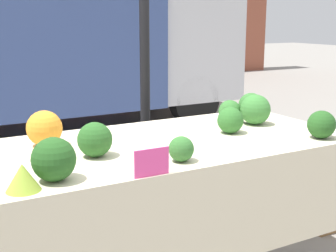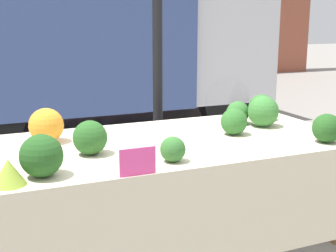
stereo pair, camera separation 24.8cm
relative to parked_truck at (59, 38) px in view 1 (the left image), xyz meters
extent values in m
cylinder|color=black|center=(-0.36, -3.39, 0.15)|extent=(0.07, 0.07, 2.78)
cube|color=#384C84|center=(-0.49, 0.00, 0.08)|extent=(3.30, 1.93, 1.99)
cube|color=silver|center=(1.82, 0.00, -0.20)|extent=(1.33, 1.77, 1.44)
cylinder|color=black|center=(1.69, -0.78, -0.88)|extent=(0.72, 0.22, 0.72)
cylinder|color=black|center=(1.69, 0.78, -0.88)|extent=(0.72, 0.22, 0.72)
cube|color=beige|center=(-0.64, -4.22, -0.39)|extent=(1.99, 0.97, 0.03)
cube|color=beige|center=(-0.64, -4.70, -0.65)|extent=(1.99, 0.01, 0.47)
cylinder|color=black|center=(0.29, -3.80, -0.82)|extent=(0.05, 0.05, 0.83)
sphere|color=orange|center=(-1.24, -4.01, -0.29)|extent=(0.18, 0.18, 0.18)
cone|color=#93B238|center=(-1.48, -4.61, -0.32)|extent=(0.13, 0.13, 0.11)
sphere|color=#23511E|center=(-1.35, -4.56, -0.29)|extent=(0.18, 0.18, 0.18)
sphere|color=#336B2D|center=(-0.08, -4.02, -0.31)|extent=(0.14, 0.14, 0.14)
sphere|color=#2D6628|center=(-0.25, -4.25, -0.30)|extent=(0.15, 0.15, 0.15)
sphere|color=#387533|center=(0.02, -4.14, -0.29)|extent=(0.19, 0.19, 0.19)
sphere|color=#285B23|center=(-1.08, -4.32, -0.30)|extent=(0.17, 0.17, 0.17)
sphere|color=#336B2D|center=(-0.77, -4.58, -0.32)|extent=(0.12, 0.12, 0.12)
sphere|color=#23511E|center=(0.12, -4.58, -0.30)|extent=(0.15, 0.15, 0.15)
sphere|color=#336B2D|center=(0.12, -3.98, -0.30)|extent=(0.17, 0.17, 0.17)
cube|color=#EF4793|center=(-0.98, -4.70, -0.32)|extent=(0.16, 0.01, 0.12)
cube|color=olive|center=(0.77, -4.07, -1.07)|extent=(0.37, 0.31, 0.34)
camera|label=1|loc=(-1.81, -6.34, 0.26)|focal=50.00mm
camera|label=2|loc=(-1.59, -6.45, 0.26)|focal=50.00mm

